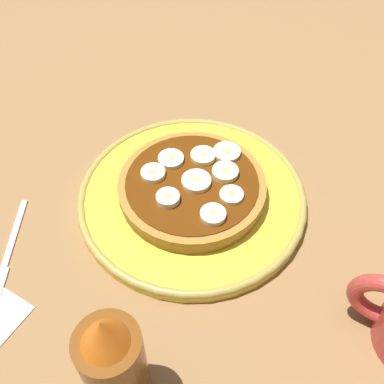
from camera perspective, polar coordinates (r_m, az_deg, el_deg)
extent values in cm
cube|color=olive|center=(58.59, 0.00, -2.08)|extent=(140.00, 140.00, 3.00)
cylinder|color=yellow|center=(56.87, 0.00, -0.70)|extent=(27.56, 27.56, 1.42)
torus|color=#A49342|center=(56.49, 0.00, -0.38)|extent=(27.72, 27.72, 0.99)
cylinder|color=olive|center=(56.11, -0.07, 0.35)|extent=(17.29, 17.29, 1.08)
cylinder|color=olive|center=(55.28, 0.30, 1.06)|extent=(17.58, 17.58, 1.08)
cylinder|color=#592B0A|center=(54.62, 0.00, 1.27)|extent=(15.75, 15.75, 0.16)
cylinder|color=#F5EBB7|center=(54.45, 0.71, 1.56)|extent=(3.48, 3.48, 0.79)
cylinder|color=tan|center=(54.13, 0.72, 1.86)|extent=(0.97, 0.97, 0.08)
cylinder|color=#EEEFC1|center=(51.14, 2.59, -2.82)|extent=(2.89, 2.89, 0.81)
cylinder|color=tan|center=(50.79, 2.61, -2.51)|extent=(0.81, 0.81, 0.08)
cylinder|color=#EAF3C3|center=(53.34, 4.99, -0.18)|extent=(2.76, 2.76, 0.62)
cylinder|color=tan|center=(53.08, 5.01, 0.06)|extent=(0.77, 0.77, 0.08)
cylinder|color=#FBF3B8|center=(55.29, -4.78, 2.28)|extent=(2.92, 2.92, 0.77)
cylinder|color=tan|center=(54.98, -4.81, 2.58)|extent=(0.82, 0.82, 0.08)
cylinder|color=#FBE9B7|center=(57.76, 4.27, 4.85)|extent=(3.41, 3.41, 0.66)
cylinder|color=tan|center=(57.50, 4.29, 5.11)|extent=(0.96, 0.96, 0.08)
cylinder|color=beige|center=(57.08, 1.36, 4.41)|extent=(3.08, 3.08, 0.77)
cylinder|color=tan|center=(56.78, 1.37, 4.71)|extent=(0.86, 0.86, 0.08)
cylinder|color=#F9F1B3|center=(55.26, 4.08, 2.40)|extent=(3.14, 3.14, 0.88)
cylinder|color=tan|center=(54.91, 4.11, 2.73)|extent=(0.88, 0.88, 0.08)
cylinder|color=#FAEBBD|center=(52.53, -2.96, -0.78)|extent=(2.70, 2.70, 0.97)
cylinder|color=tan|center=(52.13, -2.99, -0.41)|extent=(0.75, 0.75, 0.08)
cylinder|color=#F6EBC0|center=(56.81, -2.60, 4.03)|extent=(3.16, 3.16, 0.69)
cylinder|color=tan|center=(56.54, -2.61, 4.30)|extent=(0.88, 0.88, 0.08)
torus|color=#B23833|center=(48.27, 22.42, -12.16)|extent=(6.87, 1.60, 6.87)
cube|color=silver|center=(58.15, -20.89, -4.55)|extent=(4.81, 8.84, 0.50)
cylinder|color=brown|center=(41.80, -9.37, -20.57)|extent=(5.39, 5.39, 11.22)
cone|color=orange|center=(35.16, -10.89, -16.56)|extent=(3.77, 3.77, 3.23)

